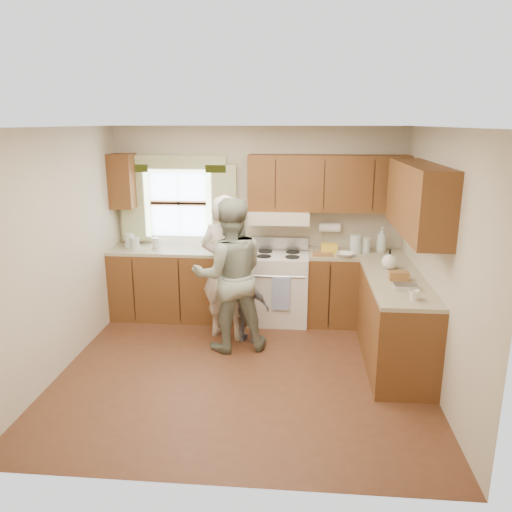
# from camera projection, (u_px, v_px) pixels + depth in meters

# --- Properties ---
(room) EXTENTS (3.80, 3.80, 3.80)m
(room) POSITION_uv_depth(u_px,v_px,m) (242.00, 256.00, 4.96)
(room) COLOR #502A19
(room) RESTS_ON ground
(kitchen_fixtures) EXTENTS (3.80, 2.25, 2.15)m
(kitchen_fixtures) POSITION_uv_depth(u_px,v_px,m) (303.00, 267.00, 6.05)
(kitchen_fixtures) COLOR #4C2D10
(kitchen_fixtures) RESTS_ON ground
(stove) EXTENTS (0.76, 0.67, 1.07)m
(stove) POSITION_uv_depth(u_px,v_px,m) (278.00, 286.00, 6.52)
(stove) COLOR silver
(stove) RESTS_ON ground
(woman_left) EXTENTS (0.73, 0.59, 1.75)m
(woman_left) POSITION_uv_depth(u_px,v_px,m) (226.00, 268.00, 5.90)
(woman_left) COLOR silver
(woman_left) RESTS_ON ground
(woman_right) EXTENTS (1.00, 0.87, 1.75)m
(woman_right) POSITION_uv_depth(u_px,v_px,m) (230.00, 275.00, 5.61)
(woman_right) COLOR #2B4530
(woman_right) RESTS_ON ground
(child) EXTENTS (0.54, 0.32, 0.86)m
(child) POSITION_uv_depth(u_px,v_px,m) (248.00, 307.00, 5.88)
(child) COLOR gray
(child) RESTS_ON ground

